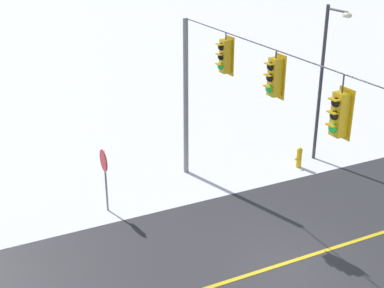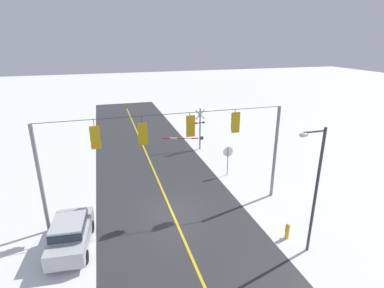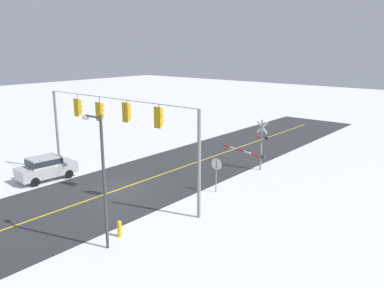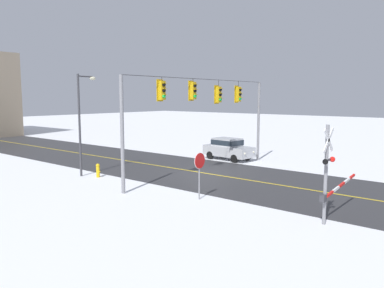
{
  "view_description": "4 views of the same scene",
  "coord_description": "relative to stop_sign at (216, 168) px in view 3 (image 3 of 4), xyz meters",
  "views": [
    {
      "loc": [
        10.6,
        -8.35,
        9.44
      ],
      "look_at": [
        -3.78,
        -1.31,
        2.69
      ],
      "focal_mm": 49.43,
      "sensor_mm": 36.0,
      "label": 1
    },
    {
      "loc": [
        3.48,
        16.0,
        10.21
      ],
      "look_at": [
        -2.27,
        -3.11,
        3.15
      ],
      "focal_mm": 28.24,
      "sensor_mm": 36.0,
      "label": 2
    },
    {
      "loc": [
        -19.9,
        16.22,
        9.41
      ],
      "look_at": [
        -3.83,
        -3.23,
        3.18
      ],
      "focal_mm": 36.83,
      "sensor_mm": 36.0,
      "label": 3
    },
    {
      "loc": [
        -20.12,
        -15.58,
        5.09
      ],
      "look_at": [
        -2.03,
        -0.6,
        2.2
      ],
      "focal_mm": 36.27,
      "sensor_mm": 36.0,
      "label": 4
    }
  ],
  "objects": [
    {
      "name": "road_asphalt",
      "position": [
        5.39,
        9.87,
        -1.71
      ],
      "size": [
        9.0,
        80.0,
        0.01
      ],
      "primitive_type": "cube",
      "color": "#303033",
      "rests_on": "ground"
    },
    {
      "name": "parked_car_silver",
      "position": [
        11.03,
        5.83,
        -0.76
      ],
      "size": [
        2.15,
        4.32,
        1.74
      ],
      "color": "#B7BABF",
      "rests_on": "ground"
    },
    {
      "name": "stop_sign",
      "position": [
        0.0,
        0.0,
        0.0
      ],
      "size": [
        0.8,
        0.09,
        2.35
      ],
      "color": "gray",
      "rests_on": "ground"
    },
    {
      "name": "streetlamp_near",
      "position": [
        -0.2,
        9.4,
        2.2
      ],
      "size": [
        1.39,
        0.28,
        6.5
      ],
      "color": "#38383D",
      "rests_on": "ground"
    },
    {
      "name": "signal_span",
      "position": [
        5.44,
        3.85,
        2.71
      ],
      "size": [
        14.2,
        0.47,
        6.22
      ],
      "color": "gray",
      "rests_on": "ground"
    },
    {
      "name": "fire_hydrant",
      "position": [
        0.05,
        8.26,
        -1.25
      ],
      "size": [
        0.24,
        0.31,
        0.88
      ],
      "color": "gold",
      "rests_on": "ground"
    },
    {
      "name": "lane_centre_line",
      "position": [
        5.39,
        9.87,
        -1.7
      ],
      "size": [
        0.14,
        72.0,
        0.01
      ],
      "primitive_type": "cube",
      "color": "gold",
      "rests_on": "ground"
    },
    {
      "name": "railroad_crossing",
      "position": [
        0.53,
        -6.21,
        0.29
      ],
      "size": [
        4.14,
        0.31,
        4.0
      ],
      "color": "gray",
      "rests_on": "ground"
    },
    {
      "name": "ground_plane",
      "position": [
        5.39,
        3.87,
        -1.71
      ],
      "size": [
        160.0,
        160.0,
        0.0
      ],
      "primitive_type": "plane",
      "color": "white"
    }
  ]
}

